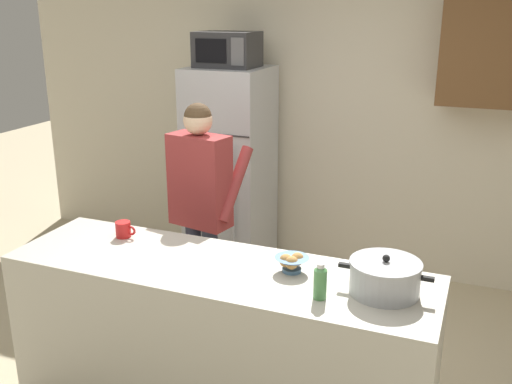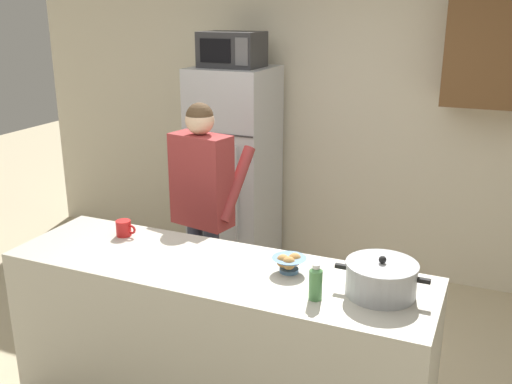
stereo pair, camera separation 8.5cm
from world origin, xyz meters
The scene contains 9 objects.
back_wall_unit centered at (0.27, 2.26, 1.41)m, with size 6.00×0.48×2.60m.
kitchen_island centered at (0.00, 0.00, 0.46)m, with size 2.33×0.68×0.92m, color #BCB7A8.
refrigerator centered at (-0.76, 1.85, 0.88)m, with size 0.64×0.68×1.76m.
microwave centered at (-0.76, 1.83, 1.90)m, with size 0.48×0.37×0.28m.
person_near_pot centered at (-0.51, 0.82, 1.02)m, with size 0.56×0.49×1.64m.
cooking_pot centered at (0.88, 0.03, 1.00)m, with size 0.45×0.34×0.20m.
coffee_mug centered at (-0.70, 0.16, 0.97)m, with size 0.13×0.09×0.10m.
bread_bowl centered at (0.39, 0.08, 0.97)m, with size 0.18×0.18×0.10m.
bottle_near_edge centered at (0.60, -0.14, 1.01)m, with size 0.06×0.06×0.18m.
Camera 1 is at (1.25, -2.55, 2.25)m, focal length 41.02 mm.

